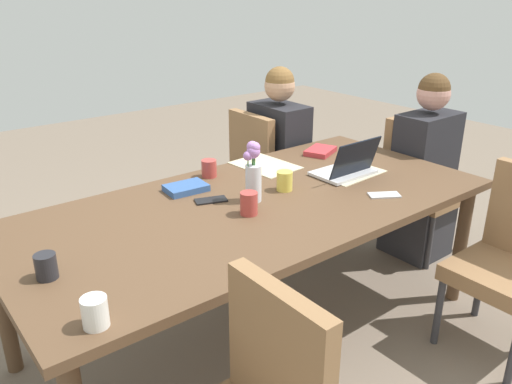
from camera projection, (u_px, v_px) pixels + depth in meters
The scene contains 19 objects.
ground_plane at pixel (256, 329), 2.71m from camera, with size 10.00×10.00×0.00m, color #756656.
dining_table at pixel (256, 214), 2.46m from camera, with size 2.31×1.10×0.73m.
chair_head_left_left_near at pixel (418, 177), 3.41m from camera, with size 0.44×0.44×0.90m.
person_head_left_left_near at pixel (423, 178), 3.31m from camera, with size 0.40×0.36×1.19m.
chair_near_left_mid at pixel (264, 169), 3.56m from camera, with size 0.44×0.44×0.90m.
person_near_left_mid at pixel (278, 165), 3.55m from camera, with size 0.36×0.40×1.19m.
flower_vase at pixel (253, 170), 2.39m from camera, with size 0.09×0.08×0.29m.
placemat_head_left_left_near at pixel (348, 172), 2.81m from camera, with size 0.36×0.26×0.00m, color beige.
placemat_near_left_mid at pixel (265, 165), 2.92m from camera, with size 0.36×0.26×0.00m, color beige.
laptop_head_left_left_near at pixel (347, 168), 2.75m from camera, with size 0.32×0.22×0.21m.
coffee_mug_near_left at pixel (249, 203), 2.29m from camera, with size 0.08×0.08×0.10m, color #AD3D38.
coffee_mug_near_right at pixel (285, 181), 2.56m from camera, with size 0.08×0.08×0.10m, color #DBC64C.
coffee_mug_centre_left at pixel (95, 312), 1.54m from camera, with size 0.08×0.08×0.10m, color white.
coffee_mug_centre_right at pixel (46, 266), 1.79m from camera, with size 0.08×0.08×0.09m, color #232328.
coffee_mug_far_left at pixel (209, 168), 2.74m from camera, with size 0.08×0.08×0.09m, color #AD3D38.
book_red_cover at pixel (186, 188), 2.56m from camera, with size 0.20×0.14×0.03m, color #335693.
book_blue_cover at pixel (320, 151), 3.13m from camera, with size 0.20×0.14×0.03m, color #B73338.
phone_black at pixel (211, 200), 2.44m from camera, with size 0.15×0.07×0.01m, color black.
phone_silver at pixel (384, 195), 2.50m from camera, with size 0.15×0.07×0.01m, color silver.
Camera 1 is at (1.39, 1.76, 1.69)m, focal length 36.22 mm.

